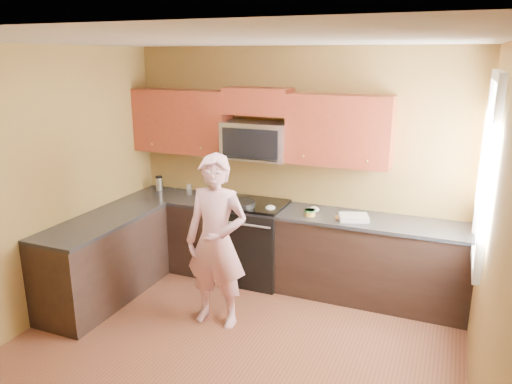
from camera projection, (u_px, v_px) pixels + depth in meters
The scene contains 26 objects.
floor at pixel (220, 364), 4.26m from camera, with size 4.00×4.00×0.00m, color brown.
ceiling at pixel (213, 41), 3.52m from camera, with size 4.00×4.00×0.00m, color white.
wall_back at pixel (295, 166), 5.67m from camera, with size 4.00×4.00×0.00m, color brown.
wall_front at pixel (7, 354), 2.11m from camera, with size 4.00×4.00×0.00m, color brown.
wall_left at pixel (29, 191), 4.63m from camera, with size 4.00×4.00×0.00m, color brown.
wall_right at pixel (493, 255), 3.15m from camera, with size 4.00×4.00×0.00m, color brown.
cabinet_back_run at pixel (285, 248), 5.65m from camera, with size 4.00×0.60×0.88m, color black.
cabinet_left_run at pixel (104, 261), 5.30m from camera, with size 0.60×1.60×0.88m, color black.
countertop_back at pixel (285, 211), 5.51m from camera, with size 4.00×0.62×0.04m, color black.
countertop_left at pixel (101, 221), 5.17m from camera, with size 0.62×1.60×0.04m, color black.
stove at pixel (253, 241), 5.76m from camera, with size 0.76×0.65×0.95m, color black, non-canonical shape.
microwave at pixel (257, 158), 5.61m from camera, with size 0.76×0.40×0.42m, color silver, non-canonical shape.
upper_cab_left at pixel (184, 152), 6.01m from camera, with size 1.22×0.33×0.75m, color maroon, non-canonical shape.
upper_cab_right at pixel (338, 165), 5.29m from camera, with size 1.12×0.33×0.75m, color maroon, non-canonical shape.
upper_cab_over_mw at pixel (258, 101), 5.47m from camera, with size 0.76×0.33×0.30m, color maroon.
window at pixel (488, 171), 4.14m from camera, with size 0.06×1.06×1.66m, color white, non-canonical shape.
woman at pixel (216, 242), 4.71m from camera, with size 0.63×0.41×1.72m, color pink.
frying_pan at pixel (243, 207), 5.50m from camera, with size 0.28×0.48×0.06m, color black, non-canonical shape.
butter_tub at pixel (310, 216), 5.28m from camera, with size 0.12×0.12×0.09m, color #F1B53F, non-canonical shape.
toast_slice at pixel (340, 218), 5.19m from camera, with size 0.11×0.11×0.01m, color #B27F47.
napkin_a at pixel (270, 208), 5.45m from camera, with size 0.11×0.12×0.06m, color silver.
napkin_b at pixel (314, 210), 5.38m from camera, with size 0.12×0.13×0.07m, color silver.
dish_towel at pixel (354, 217), 5.14m from camera, with size 0.30×0.24×0.05m, color white.
travel_mug at pixel (160, 190), 6.27m from camera, with size 0.09×0.09×0.19m, color silver, non-canonical shape.
glass_a at pixel (205, 192), 5.96m from camera, with size 0.07×0.07×0.12m, color silver.
glass_b at pixel (189, 190), 6.08m from camera, with size 0.07×0.07×0.12m, color silver.
Camera 1 is at (1.70, -3.29, 2.60)m, focal length 34.18 mm.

